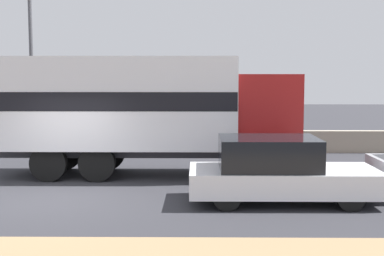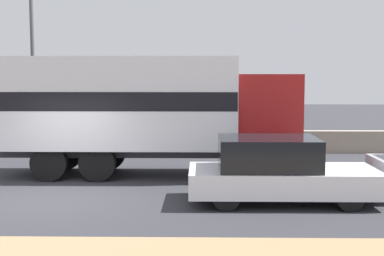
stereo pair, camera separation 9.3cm
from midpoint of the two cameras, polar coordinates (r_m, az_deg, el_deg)
The scene contains 5 objects.
ground_plane at distance 13.36m, azimuth -14.24°, elevation -7.30°, with size 80.00×80.00×0.00m, color #2D2D33.
stone_wall_backdrop at distance 20.70m, azimuth -8.67°, elevation -1.40°, with size 60.00×0.35×0.83m.
street_lamp at distance 20.52m, azimuth -16.59°, elevation 9.96°, with size 0.56×0.28×7.99m.
box_truck at distance 15.67m, azimuth -5.06°, elevation 2.21°, with size 8.56×2.40×3.46m.
car_hatchback at distance 12.62m, azimuth 9.29°, elevation -4.52°, with size 4.35×1.88×1.52m.
Camera 2 is at (3.54, -12.54, 2.99)m, focal length 50.00 mm.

